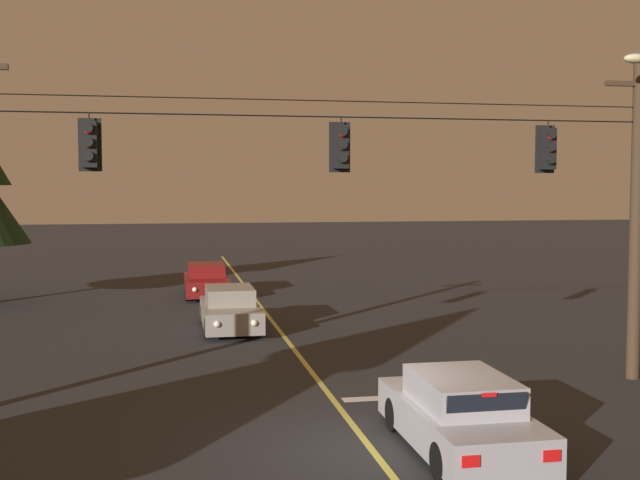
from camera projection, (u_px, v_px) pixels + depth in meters
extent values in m
plane|color=#28282B|center=(372.00, 450.00, 14.00)|extent=(180.00, 180.00, 0.00)
cube|color=#D1C64C|center=(289.00, 342.00, 23.70)|extent=(0.14, 60.00, 0.01)
cube|color=silver|center=(417.00, 396.00, 17.60)|extent=(3.40, 0.36, 0.01)
cylinder|color=#423021|center=(636.00, 223.00, 19.00)|extent=(0.32, 0.32, 7.61)
cube|color=#423021|center=(640.00, 84.00, 18.78)|extent=(1.80, 0.12, 0.12)
cylinder|color=slate|center=(640.00, 99.00, 18.80)|extent=(0.12, 0.12, 0.18)
cylinder|color=black|center=(329.00, 117.00, 17.41)|extent=(15.16, 0.03, 0.03)
cylinder|color=black|center=(329.00, 101.00, 17.39)|extent=(15.16, 0.02, 0.02)
cylinder|color=black|center=(89.00, 117.00, 16.45)|extent=(0.04, 0.04, 0.18)
cube|color=black|center=(89.00, 144.00, 16.49)|extent=(0.32, 0.26, 0.96)
cube|color=black|center=(90.00, 145.00, 16.63)|extent=(0.48, 0.03, 1.12)
sphere|color=red|center=(88.00, 130.00, 16.32)|extent=(0.17, 0.17, 0.17)
cylinder|color=black|center=(88.00, 128.00, 16.27)|extent=(0.20, 0.10, 0.20)
sphere|color=#3D280A|center=(89.00, 144.00, 16.34)|extent=(0.17, 0.17, 0.17)
cylinder|color=black|center=(88.00, 142.00, 16.29)|extent=(0.20, 0.10, 0.20)
sphere|color=black|center=(89.00, 158.00, 16.35)|extent=(0.17, 0.17, 0.17)
cylinder|color=black|center=(89.00, 156.00, 16.31)|extent=(0.20, 0.10, 0.20)
cylinder|color=black|center=(341.00, 121.00, 17.47)|extent=(0.04, 0.04, 0.18)
cube|color=black|center=(341.00, 147.00, 17.51)|extent=(0.32, 0.26, 0.96)
cube|color=black|center=(340.00, 147.00, 17.65)|extent=(0.48, 0.03, 1.12)
sphere|color=red|center=(343.00, 133.00, 17.33)|extent=(0.17, 0.17, 0.17)
cylinder|color=black|center=(343.00, 131.00, 17.29)|extent=(0.20, 0.10, 0.20)
sphere|color=#3D280A|center=(343.00, 147.00, 17.35)|extent=(0.17, 0.17, 0.17)
cylinder|color=black|center=(343.00, 145.00, 17.31)|extent=(0.20, 0.10, 0.20)
sphere|color=black|center=(343.00, 160.00, 17.37)|extent=(0.17, 0.17, 0.17)
cylinder|color=black|center=(343.00, 158.00, 17.33)|extent=(0.20, 0.10, 0.20)
cylinder|color=black|center=(548.00, 124.00, 18.40)|extent=(0.04, 0.04, 0.18)
cube|color=black|center=(548.00, 149.00, 18.44)|extent=(0.32, 0.26, 0.96)
cube|color=black|center=(545.00, 149.00, 18.58)|extent=(0.48, 0.03, 1.12)
sphere|color=red|center=(551.00, 136.00, 18.26)|extent=(0.17, 0.17, 0.17)
cylinder|color=black|center=(552.00, 134.00, 18.22)|extent=(0.20, 0.10, 0.20)
sphere|color=#3D280A|center=(551.00, 149.00, 18.28)|extent=(0.17, 0.17, 0.17)
cylinder|color=black|center=(552.00, 147.00, 18.24)|extent=(0.20, 0.10, 0.20)
sphere|color=black|center=(551.00, 161.00, 18.30)|extent=(0.17, 0.17, 0.17)
cylinder|color=black|center=(552.00, 159.00, 18.26)|extent=(0.20, 0.10, 0.20)
cube|color=#A5A5AD|center=(459.00, 423.00, 13.91)|extent=(1.80, 4.30, 0.68)
cube|color=#A5A5AD|center=(462.00, 391.00, 13.75)|extent=(1.51, 2.15, 0.54)
cube|color=black|center=(444.00, 378.00, 14.67)|extent=(1.40, 0.21, 0.48)
cube|color=black|center=(486.00, 407.00, 12.71)|extent=(1.37, 0.18, 0.46)
cylinder|color=black|center=(395.00, 414.00, 15.08)|extent=(0.22, 0.64, 0.64)
cylinder|color=black|center=(473.00, 410.00, 15.38)|extent=(0.22, 0.64, 0.64)
cylinder|color=black|center=(442.00, 462.00, 12.47)|extent=(0.22, 0.64, 0.64)
cylinder|color=black|center=(535.00, 456.00, 12.77)|extent=(0.22, 0.64, 0.64)
cube|color=red|center=(471.00, 462.00, 11.66)|extent=(0.28, 0.03, 0.18)
cube|color=red|center=(552.00, 456.00, 11.90)|extent=(0.28, 0.03, 0.18)
cube|color=red|center=(489.00, 395.00, 12.59)|extent=(0.24, 0.04, 0.06)
cube|color=gray|center=(230.00, 314.00, 25.82)|extent=(1.80, 4.30, 0.68)
cube|color=gray|center=(230.00, 295.00, 25.90)|extent=(1.51, 2.15, 0.54)
cube|color=black|center=(232.00, 299.00, 24.98)|extent=(1.40, 0.21, 0.48)
cube|color=black|center=(227.00, 291.00, 26.94)|extent=(1.37, 0.18, 0.46)
cylinder|color=black|center=(259.00, 326.00, 24.68)|extent=(0.22, 0.64, 0.64)
cylinder|color=black|center=(208.00, 328.00, 24.38)|extent=(0.22, 0.64, 0.64)
cylinder|color=black|center=(250.00, 313.00, 27.29)|extent=(0.22, 0.64, 0.64)
cylinder|color=black|center=(204.00, 314.00, 26.99)|extent=(0.22, 0.64, 0.64)
sphere|color=white|center=(254.00, 323.00, 23.79)|extent=(0.20, 0.20, 0.20)
sphere|color=white|center=(217.00, 324.00, 23.58)|extent=(0.20, 0.20, 0.20)
cube|color=maroon|center=(206.00, 284.00, 33.79)|extent=(1.80, 4.30, 0.68)
cube|color=maroon|center=(206.00, 270.00, 33.87)|extent=(1.51, 2.15, 0.54)
cube|color=black|center=(207.00, 272.00, 32.95)|extent=(1.40, 0.21, 0.48)
cube|color=black|center=(205.00, 267.00, 34.91)|extent=(1.37, 0.18, 0.46)
cylinder|color=black|center=(227.00, 292.00, 32.65)|extent=(0.22, 0.64, 0.64)
cylinder|color=black|center=(188.00, 293.00, 32.35)|extent=(0.22, 0.64, 0.64)
cylinder|color=black|center=(223.00, 284.00, 35.26)|extent=(0.22, 0.64, 0.64)
cylinder|color=black|center=(187.00, 285.00, 34.96)|extent=(0.22, 0.64, 0.64)
sphere|color=white|center=(223.00, 289.00, 31.76)|extent=(0.20, 0.20, 0.20)
sphere|color=white|center=(195.00, 290.00, 31.55)|extent=(0.20, 0.20, 0.20)
ellipsoid|color=beige|center=(636.00, 59.00, 17.62)|extent=(0.56, 0.30, 0.22)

